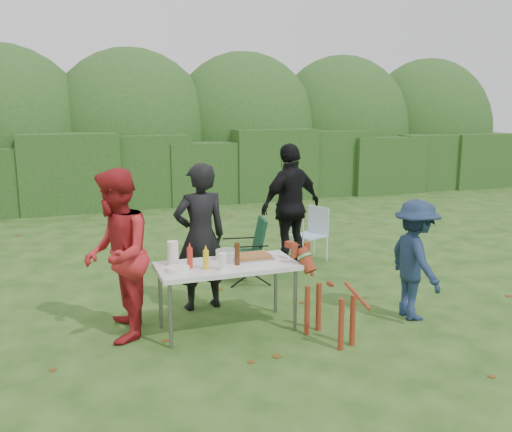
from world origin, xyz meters
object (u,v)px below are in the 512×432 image
object	(u,v)px
person_cook	(200,237)
person_black_puffy	(291,206)
camping_chair	(245,250)
ketchup_bottle	(190,258)
paper_towel_roll	(173,253)
lawn_chair	(309,233)
mustard_bottle	(206,260)
person_red_jacket	(117,255)
child	(415,260)
folding_table	(227,269)
beer_bottle	(237,254)
dog	(330,297)

from	to	relation	value
person_cook	person_black_puffy	xyz separation A→B (m)	(1.70, 1.22, 0.06)
camping_chair	ketchup_bottle	distance (m)	1.93
paper_towel_roll	lawn_chair	bearing A→B (deg)	38.99
mustard_bottle	paper_towel_roll	size ratio (longest dim) A/B	0.77
person_red_jacket	child	size ratio (longest dim) A/B	1.30
child	ketchup_bottle	xyz separation A→B (m)	(-2.52, 0.39, 0.16)
folding_table	beer_bottle	bearing A→B (deg)	-36.31
person_black_puffy	paper_towel_roll	xyz separation A→B (m)	(-2.15, -1.80, -0.07)
ketchup_bottle	dog	bearing A→B (deg)	-24.95
dog	paper_towel_roll	size ratio (longest dim) A/B	3.75
folding_table	mustard_bottle	xyz separation A→B (m)	(-0.26, -0.11, 0.15)
mustard_bottle	paper_towel_roll	bearing A→B (deg)	138.36
mustard_bottle	lawn_chair	bearing A→B (deg)	45.69
child	dog	xyz separation A→B (m)	(-1.20, -0.22, -0.23)
dog	mustard_bottle	distance (m)	1.34
person_black_puffy	beer_bottle	xyz separation A→B (m)	(-1.50, -2.02, -0.08)
mustard_bottle	beer_bottle	world-z (taller)	beer_bottle
mustard_bottle	beer_bottle	distance (m)	0.36
person_red_jacket	mustard_bottle	world-z (taller)	person_red_jacket
folding_table	paper_towel_roll	size ratio (longest dim) A/B	5.77
person_cook	person_red_jacket	bearing A→B (deg)	23.16
person_red_jacket	beer_bottle	xyz separation A→B (m)	(1.22, -0.26, -0.04)
lawn_chair	person_black_puffy	bearing A→B (deg)	14.88
person_black_puffy	child	distance (m)	2.43
person_cook	lawn_chair	bearing A→B (deg)	-149.66
person_red_jacket	child	distance (m)	3.30
ketchup_bottle	paper_towel_roll	world-z (taller)	paper_towel_roll
dog	paper_towel_roll	distance (m)	1.71
lawn_chair	person_red_jacket	bearing A→B (deg)	13.73
folding_table	camping_chair	size ratio (longest dim) A/B	1.65
child	beer_bottle	distance (m)	2.05
ketchup_bottle	lawn_chair	bearing A→B (deg)	42.80
paper_towel_roll	folding_table	bearing A→B (deg)	-15.29
person_red_jacket	ketchup_bottle	distance (m)	0.75
folding_table	person_black_puffy	size ratio (longest dim) A/B	0.80
child	beer_bottle	world-z (taller)	child
lawn_chair	mustard_bottle	size ratio (longest dim) A/B	4.20
person_red_jacket	dog	xyz separation A→B (m)	(2.04, -0.82, -0.43)
person_red_jacket	camping_chair	distance (m)	2.30
person_red_jacket	ketchup_bottle	xyz separation A→B (m)	(0.72, -0.21, -0.05)
paper_towel_roll	mustard_bottle	bearing A→B (deg)	-41.64
folding_table	beer_bottle	distance (m)	0.21
folding_table	person_red_jacket	bearing A→B (deg)	170.58
person_black_puffy	lawn_chair	bearing A→B (deg)	-164.46
lawn_chair	paper_towel_roll	world-z (taller)	paper_towel_roll
person_cook	dog	distance (m)	1.76
person_black_puffy	camping_chair	bearing A→B (deg)	8.50
child	dog	size ratio (longest dim) A/B	1.42
child	ketchup_bottle	distance (m)	2.55
camping_chair	ketchup_bottle	size ratio (longest dim) A/B	4.12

